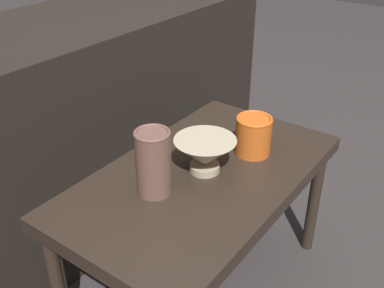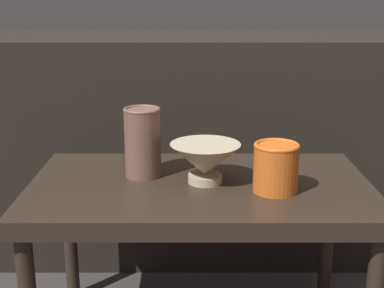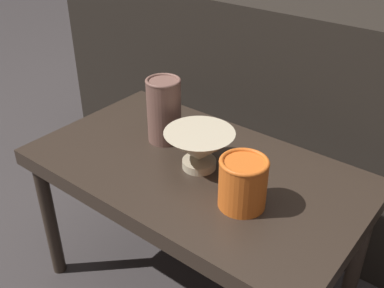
# 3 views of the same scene
# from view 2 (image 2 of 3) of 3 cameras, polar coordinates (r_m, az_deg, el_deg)

# --- Properties ---
(table) EXTENTS (0.77, 0.45, 0.41)m
(table) POSITION_cam_2_polar(r_m,az_deg,el_deg) (1.24, 1.00, -6.08)
(table) COLOR #2D231C
(table) RESTS_ON ground_plane
(couch_backdrop) EXTENTS (1.66, 0.50, 0.70)m
(couch_backdrop) POSITION_cam_2_polar(r_m,az_deg,el_deg) (1.78, 0.74, 0.29)
(couch_backdrop) COLOR black
(couch_backdrop) RESTS_ON ground_plane
(bowl) EXTENTS (0.16, 0.16, 0.09)m
(bowl) POSITION_cam_2_polar(r_m,az_deg,el_deg) (1.20, 1.57, -1.83)
(bowl) COLOR #C1B293
(bowl) RESTS_ON table
(vase_textured_left) EXTENTS (0.09, 0.09, 0.16)m
(vase_textured_left) POSITION_cam_2_polar(r_m,az_deg,el_deg) (1.24, -5.14, 0.28)
(vase_textured_left) COLOR brown
(vase_textured_left) RESTS_ON table
(vase_colorful_right) EXTENTS (0.10, 0.10, 0.11)m
(vase_colorful_right) POSITION_cam_2_polar(r_m,az_deg,el_deg) (1.16, 9.08, -2.40)
(vase_colorful_right) COLOR orange
(vase_colorful_right) RESTS_ON table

